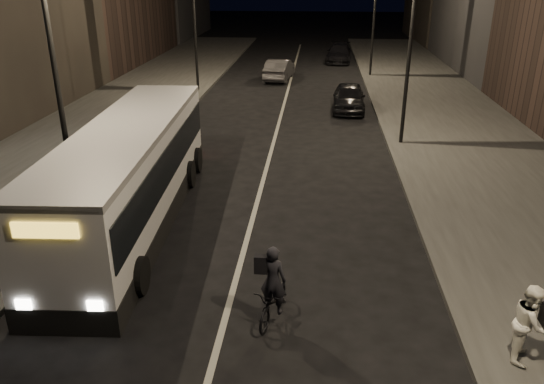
% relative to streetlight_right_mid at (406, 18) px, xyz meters
% --- Properties ---
extents(ground, '(180.00, 180.00, 0.00)m').
position_rel_streetlight_right_mid_xyz_m(ground, '(-5.33, -12.00, -5.36)').
color(ground, black).
rests_on(ground, ground).
extents(sidewalk_right, '(7.00, 70.00, 0.16)m').
position_rel_streetlight_right_mid_xyz_m(sidewalk_right, '(3.17, 2.00, -5.28)').
color(sidewalk_right, '#343431').
rests_on(sidewalk_right, ground).
extents(sidewalk_left, '(7.00, 70.00, 0.16)m').
position_rel_streetlight_right_mid_xyz_m(sidewalk_left, '(-13.83, 2.00, -5.28)').
color(sidewalk_left, '#343431').
rests_on(sidewalk_left, ground).
extents(streetlight_right_mid, '(1.20, 0.44, 8.12)m').
position_rel_streetlight_right_mid_xyz_m(streetlight_right_mid, '(0.00, 0.00, 0.00)').
color(streetlight_right_mid, black).
rests_on(streetlight_right_mid, sidewalk_right).
extents(streetlight_left_near, '(1.20, 0.44, 8.12)m').
position_rel_streetlight_right_mid_xyz_m(streetlight_left_near, '(-10.66, -8.00, 0.00)').
color(streetlight_left_near, black).
rests_on(streetlight_left_near, sidewalk_left).
extents(streetlight_left_far, '(1.20, 0.44, 8.12)m').
position_rel_streetlight_right_mid_xyz_m(streetlight_left_far, '(-10.66, 10.00, 0.00)').
color(streetlight_left_far, black).
rests_on(streetlight_left_far, sidewalk_left).
extents(city_bus, '(3.11, 11.37, 3.03)m').
position_rel_streetlight_right_mid_xyz_m(city_bus, '(-8.91, -8.30, -3.71)').
color(city_bus, silver).
rests_on(city_bus, ground).
extents(cyclist_on_bicycle, '(0.97, 1.76, 1.92)m').
position_rel_streetlight_right_mid_xyz_m(cyclist_on_bicycle, '(-4.26, -12.96, -4.72)').
color(cyclist_on_bicycle, black).
rests_on(cyclist_on_bicycle, ground).
extents(pedestrian_woman, '(0.85, 0.96, 1.62)m').
position_rel_streetlight_right_mid_xyz_m(pedestrian_woman, '(0.73, -13.95, -4.39)').
color(pedestrian_woman, white).
rests_on(pedestrian_woman, sidewalk_right).
extents(car_near, '(1.87, 4.29, 1.44)m').
position_rel_streetlight_right_mid_xyz_m(car_near, '(-1.73, 6.11, -4.64)').
color(car_near, black).
rests_on(car_near, ground).
extents(car_mid, '(1.98, 4.48, 1.43)m').
position_rel_streetlight_right_mid_xyz_m(car_mid, '(-6.13, 14.39, -4.65)').
color(car_mid, '#39383B').
rests_on(car_mid, ground).
extents(car_far, '(2.32, 4.94, 1.39)m').
position_rel_streetlight_right_mid_xyz_m(car_far, '(-1.76, 22.46, -4.66)').
color(car_far, black).
rests_on(car_far, ground).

